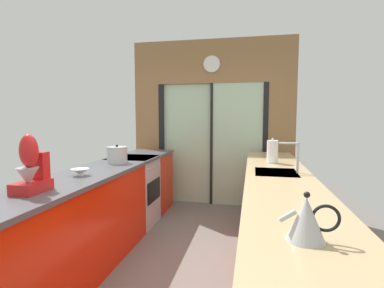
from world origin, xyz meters
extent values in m
cube|color=slate|center=(0.00, 0.60, -0.01)|extent=(5.04, 7.60, 0.02)
cube|color=olive|center=(0.00, 2.40, 2.35)|extent=(2.64, 0.08, 0.70)
cube|color=#B2D1AD|center=(-0.42, 2.42, 1.00)|extent=(0.80, 0.02, 2.00)
cube|color=#B2D1AD|center=(0.42, 2.38, 1.00)|extent=(0.80, 0.02, 2.00)
cube|color=black|center=(-0.86, 2.40, 1.00)|extent=(0.08, 0.10, 2.00)
cube|color=black|center=(0.86, 2.40, 1.00)|extent=(0.08, 0.10, 2.00)
cube|color=black|center=(0.00, 2.40, 1.00)|extent=(0.04, 0.10, 2.00)
cube|color=olive|center=(-1.11, 2.40, 1.00)|extent=(0.42, 0.08, 2.00)
cube|color=olive|center=(1.11, 2.40, 1.00)|extent=(0.42, 0.08, 2.00)
cylinder|color=white|center=(0.00, 2.34, 2.30)|extent=(0.25, 0.03, 0.25)
torus|color=beige|center=(0.00, 2.34, 2.30)|extent=(0.27, 0.02, 0.27)
cube|color=red|center=(-0.91, -0.33, 0.44)|extent=(0.58, 2.55, 0.88)
cube|color=red|center=(-0.91, 1.88, 0.44)|extent=(0.58, 0.65, 0.88)
cube|color=#4C4C51|center=(-0.91, 0.30, 0.90)|extent=(0.62, 3.80, 0.04)
cube|color=red|center=(0.91, 0.30, 0.44)|extent=(0.58, 3.80, 0.88)
cube|color=tan|center=(0.91, 0.30, 0.90)|extent=(0.62, 3.80, 0.04)
cube|color=#B7BABC|center=(0.89, 0.55, 0.90)|extent=(0.40, 0.48, 0.05)
cylinder|color=#B7BABC|center=(1.09, 0.55, 1.07)|extent=(0.02, 0.02, 0.30)
cylinder|color=#B7BABC|center=(1.00, 0.55, 1.21)|extent=(0.18, 0.02, 0.02)
cube|color=#B7BABC|center=(-0.91, 1.25, 0.44)|extent=(0.58, 0.60, 0.88)
cube|color=black|center=(-0.61, 1.25, 0.48)|extent=(0.01, 0.48, 0.28)
cube|color=black|center=(-0.91, 1.25, 0.91)|extent=(0.58, 0.60, 0.03)
cylinder|color=#B7BABC|center=(-0.61, 1.07, 0.80)|extent=(0.02, 0.04, 0.04)
cylinder|color=#B7BABC|center=(-0.61, 1.25, 0.80)|extent=(0.02, 0.04, 0.04)
cylinder|color=#B7BABC|center=(-0.61, 1.43, 0.80)|extent=(0.02, 0.04, 0.04)
cylinder|color=silver|center=(-0.89, 0.00, 0.92)|extent=(0.07, 0.07, 0.01)
cone|color=silver|center=(-0.89, 0.00, 0.96)|extent=(0.16, 0.16, 0.06)
cube|color=red|center=(-0.89, -0.60, 0.96)|extent=(0.17, 0.26, 0.08)
cube|color=red|center=(-0.89, -0.50, 1.10)|extent=(0.10, 0.08, 0.20)
ellipsoid|color=red|center=(-0.89, -0.61, 1.22)|extent=(0.13, 0.12, 0.24)
cone|color=#B7BABC|center=(-0.89, -0.63, 1.04)|extent=(0.15, 0.15, 0.13)
cylinder|color=#B7BABC|center=(-0.89, 0.75, 1.01)|extent=(0.23, 0.23, 0.18)
cylinder|color=#B7BABC|center=(-0.89, 0.75, 1.11)|extent=(0.24, 0.24, 0.01)
sphere|color=black|center=(-0.89, 0.75, 1.12)|extent=(0.03, 0.03, 0.03)
cone|color=#B7BABC|center=(0.89, -1.07, 1.02)|extent=(0.17, 0.17, 0.19)
sphere|color=black|center=(0.89, -1.07, 1.13)|extent=(0.03, 0.03, 0.03)
cylinder|color=#B7BABC|center=(0.81, -1.07, 1.03)|extent=(0.08, 0.02, 0.07)
torus|color=black|center=(0.97, -1.07, 1.03)|extent=(0.12, 0.01, 0.12)
cylinder|color=#B23D2D|center=(0.89, 1.84, 1.00)|extent=(0.06, 0.06, 0.17)
cylinder|color=#B23D2D|center=(0.89, 1.84, 1.11)|extent=(0.03, 0.03, 0.04)
cylinder|color=black|center=(0.89, 1.84, 1.13)|extent=(0.03, 0.03, 0.01)
cylinder|color=#B7BABC|center=(0.89, 1.12, 0.93)|extent=(0.15, 0.15, 0.01)
cylinder|color=white|center=(0.89, 1.12, 1.06)|extent=(0.13, 0.13, 0.25)
sphere|color=#B7BABC|center=(0.89, 1.12, 1.20)|extent=(0.03, 0.03, 0.03)
camera|label=1|loc=(0.65, -2.37, 1.46)|focal=27.24mm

